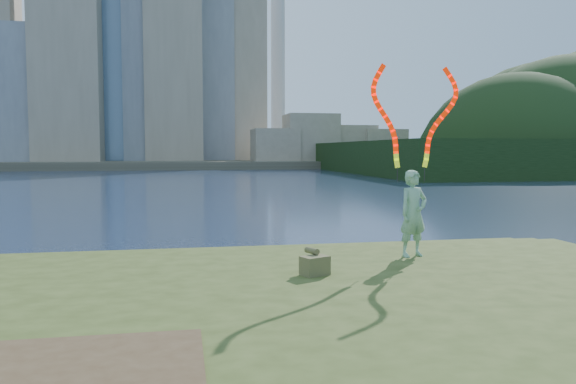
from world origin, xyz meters
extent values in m
plane|color=#17233A|center=(0.00, 0.00, 0.00)|extent=(320.00, 320.00, 0.00)
cube|color=#374619|center=(0.00, -2.20, 0.40)|extent=(17.00, 15.00, 0.30)
cube|color=#374619|center=(0.00, -2.00, 0.65)|extent=(14.00, 12.00, 0.30)
cube|color=#4A4536|center=(0.00, 95.00, 0.60)|extent=(320.00, 40.00, 1.20)
cylinder|color=silver|center=(18.00, 102.00, 30.20)|extent=(2.80, 2.80, 58.00)
imported|color=#1C6639|center=(3.71, 2.20, 1.66)|extent=(0.72, 0.57, 1.72)
cylinder|color=black|center=(3.37, 2.22, 2.43)|extent=(0.02, 0.02, 0.30)
cylinder|color=black|center=(4.03, 2.41, 2.43)|extent=(0.02, 0.02, 0.30)
cube|color=brown|center=(1.40, 0.91, 0.96)|extent=(0.54, 0.46, 0.32)
cylinder|color=brown|center=(1.40, 1.13, 1.18)|extent=(0.22, 0.32, 0.11)
camera|label=1|loc=(-0.79, -8.21, 2.91)|focal=35.00mm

